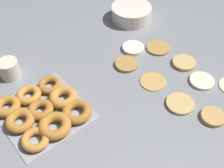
# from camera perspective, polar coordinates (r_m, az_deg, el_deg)

# --- Properties ---
(ground_plane) EXTENTS (3.00, 3.00, 0.00)m
(ground_plane) POSITION_cam_1_polar(r_m,az_deg,el_deg) (1.12, 7.82, -0.40)
(ground_plane) COLOR gray
(pancake_0) EXTENTS (0.11, 0.11, 0.01)m
(pancake_0) POSITION_cam_1_polar(r_m,az_deg,el_deg) (1.13, 8.37, 0.58)
(pancake_0) COLOR tan
(pancake_0) RESTS_ON ground_plane
(pancake_1) EXTENTS (0.10, 0.10, 0.02)m
(pancake_1) POSITION_cam_1_polar(r_m,az_deg,el_deg) (1.27, 4.33, 7.30)
(pancake_1) COLOR silver
(pancake_1) RESTS_ON ground_plane
(pancake_2) EXTENTS (0.10, 0.10, 0.01)m
(pancake_2) POSITION_cam_1_polar(r_m,az_deg,el_deg) (1.18, 17.79, 0.59)
(pancake_2) COLOR beige
(pancake_2) RESTS_ON ground_plane
(pancake_3) EXTENTS (0.10, 0.10, 0.02)m
(pancake_3) POSITION_cam_1_polar(r_m,az_deg,el_deg) (1.23, 14.47, 4.13)
(pancake_3) COLOR tan
(pancake_3) RESTS_ON ground_plane
(pancake_4) EXTENTS (0.09, 0.09, 0.02)m
(pancake_4) POSITION_cam_1_polar(r_m,az_deg,el_deg) (1.07, 19.83, -6.26)
(pancake_4) COLOR tan
(pancake_4) RESTS_ON ground_plane
(pancake_5) EXTENTS (0.10, 0.10, 0.01)m
(pancake_5) POSITION_cam_1_polar(r_m,az_deg,el_deg) (1.19, 2.98, 4.06)
(pancake_5) COLOR #B27F42
(pancake_5) RESTS_ON ground_plane
(pancake_6) EXTENTS (0.10, 0.10, 0.01)m
(pancake_6) POSITION_cam_1_polar(r_m,az_deg,el_deg) (1.07, 13.67, -3.89)
(pancake_6) COLOR tan
(pancake_6) RESTS_ON ground_plane
(pancake_8) EXTENTS (0.10, 0.10, 0.01)m
(pancake_8) POSITION_cam_1_polar(r_m,az_deg,el_deg) (1.29, 9.33, 7.25)
(pancake_8) COLOR #B27F42
(pancake_8) RESTS_ON ground_plane
(donut_tray) EXTENTS (0.30, 0.29, 0.04)m
(donut_tray) POSITION_cam_1_polar(r_m,az_deg,el_deg) (1.04, -13.64, -5.25)
(donut_tray) COLOR #93969B
(donut_tray) RESTS_ON ground_plane
(batter_bowl) EXTENTS (0.20, 0.20, 0.07)m
(batter_bowl) POSITION_cam_1_polar(r_m,az_deg,el_deg) (1.45, 3.93, 14.20)
(batter_bowl) COLOR silver
(batter_bowl) RESTS_ON ground_plane
(paper_cup) EXTENTS (0.08, 0.08, 0.08)m
(paper_cup) POSITION_cam_1_polar(r_m,az_deg,el_deg) (1.20, -20.16, 2.87)
(paper_cup) COLOR beige
(paper_cup) RESTS_ON ground_plane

